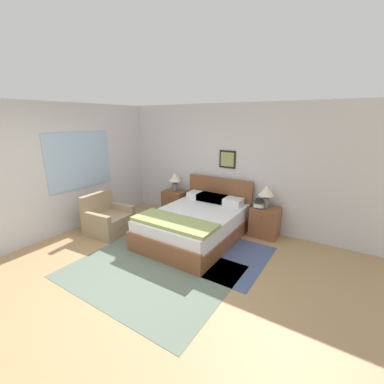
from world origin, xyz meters
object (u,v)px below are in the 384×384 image
(bed, at_px, (196,223))
(table_lamp_by_door, at_px, (266,192))
(table_lamp_near_window, at_px, (175,178))
(armchair, at_px, (108,220))
(nightstand_near_window, at_px, (175,203))
(nightstand_by_door, at_px, (265,222))

(bed, distance_m, table_lamp_by_door, 1.50)
(table_lamp_near_window, bearing_deg, armchair, -109.19)
(armchair, xyz_separation_m, table_lamp_near_window, (0.56, 1.60, 0.64))
(armchair, relative_size, table_lamp_near_window, 1.89)
(armchair, bearing_deg, table_lamp_near_window, 156.04)
(nightstand_near_window, height_order, table_lamp_by_door, table_lamp_by_door)
(bed, xyz_separation_m, table_lamp_by_door, (1.09, 0.83, 0.61))
(nightstand_near_window, relative_size, table_lamp_by_door, 1.35)
(bed, height_order, nightstand_near_window, bed)
(nightstand_near_window, bearing_deg, bed, -36.55)
(bed, bearing_deg, table_lamp_by_door, 37.27)
(bed, height_order, table_lamp_by_door, table_lamp_by_door)
(armchair, distance_m, table_lamp_near_window, 1.81)
(nightstand_near_window, height_order, nightstand_by_door, same)
(nightstand_by_door, distance_m, table_lamp_near_window, 2.31)
(bed, height_order, armchair, bed)
(bed, relative_size, nightstand_by_door, 3.52)
(table_lamp_near_window, distance_m, table_lamp_by_door, 2.21)
(bed, bearing_deg, table_lamp_near_window, 143.20)
(nightstand_near_window, relative_size, table_lamp_near_window, 1.35)
(table_lamp_by_door, bearing_deg, nightstand_by_door, -26.46)
(nightstand_by_door, relative_size, table_lamp_by_door, 1.35)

